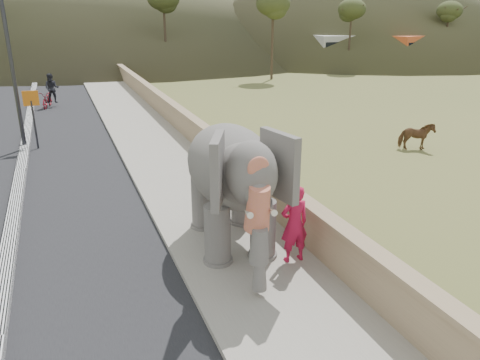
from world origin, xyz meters
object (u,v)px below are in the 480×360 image
elephant_and_man (232,183)px  cow (416,136)px  motorcyclist (49,94)px  lamppost (14,25)px

elephant_and_man → cow: bearing=27.3°
elephant_and_man → motorcyclist: (-3.94, 20.10, -0.86)m
cow → elephant_and_man: elephant_and_man is taller
lamppost → cow: lamppost is taller
cow → elephant_and_man: 11.19m
cow → motorcyclist: 20.40m
lamppost → cow: (14.61, -5.87, -4.30)m
cow → motorcyclist: size_ratio=0.68×
lamppost → motorcyclist: lamppost is taller
elephant_and_man → motorcyclist: size_ratio=2.21×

